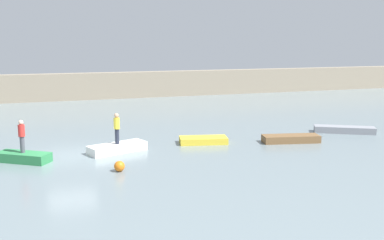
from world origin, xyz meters
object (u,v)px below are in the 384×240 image
(rowboat_white, at_px, (117,148))
(person_red_shirt, at_px, (22,135))
(rowboat_grey, at_px, (344,130))
(mooring_buoy, at_px, (119,166))
(person_yellow_shirt, at_px, (117,127))
(rowboat_brown, at_px, (291,139))
(rowboat_green, at_px, (23,157))
(rowboat_yellow, at_px, (203,140))

(rowboat_white, relative_size, person_red_shirt, 1.93)
(rowboat_grey, bearing_deg, mooring_buoy, -135.52)
(rowboat_grey, distance_m, mooring_buoy, 15.80)
(rowboat_white, distance_m, person_yellow_shirt, 1.16)
(person_yellow_shirt, distance_m, person_red_shirt, 4.77)
(rowboat_grey, distance_m, person_red_shirt, 19.58)
(rowboat_brown, height_order, person_red_shirt, person_red_shirt)
(rowboat_grey, relative_size, mooring_buoy, 7.65)
(rowboat_green, distance_m, mooring_buoy, 5.29)
(rowboat_brown, height_order, person_yellow_shirt, person_yellow_shirt)
(rowboat_grey, bearing_deg, rowboat_brown, -135.02)
(rowboat_brown, relative_size, mooring_buoy, 6.72)
(rowboat_green, xyz_separation_m, rowboat_white, (4.74, 0.51, -0.01))
(rowboat_white, bearing_deg, rowboat_green, 165.88)
(rowboat_green, height_order, rowboat_grey, rowboat_green)
(rowboat_brown, bearing_deg, rowboat_grey, 26.86)
(person_red_shirt, bearing_deg, person_yellow_shirt, 6.11)
(rowboat_yellow, distance_m, rowboat_grey, 9.68)
(mooring_buoy, bearing_deg, rowboat_yellow, 36.66)
(rowboat_yellow, relative_size, mooring_buoy, 5.57)
(rowboat_white, height_order, person_red_shirt, person_red_shirt)
(rowboat_green, relative_size, rowboat_brown, 0.81)
(rowboat_green, distance_m, person_yellow_shirt, 4.91)
(rowboat_yellow, xyz_separation_m, mooring_buoy, (-5.58, -4.15, 0.06))
(rowboat_white, xyz_separation_m, person_yellow_shirt, (0.00, -0.00, 1.16))
(person_yellow_shirt, relative_size, mooring_buoy, 3.37)
(person_yellow_shirt, height_order, mooring_buoy, person_yellow_shirt)
(rowboat_white, bearing_deg, person_red_shirt, 165.88)
(rowboat_yellow, bearing_deg, mooring_buoy, -131.32)
(rowboat_brown, bearing_deg, rowboat_yellow, 175.99)
(rowboat_white, bearing_deg, person_yellow_shirt, -20.68)
(rowboat_white, distance_m, rowboat_yellow, 5.12)
(rowboat_grey, height_order, mooring_buoy, mooring_buoy)
(rowboat_green, xyz_separation_m, person_red_shirt, (0.00, 0.00, 1.14))
(rowboat_yellow, bearing_deg, person_yellow_shirt, -162.39)
(rowboat_green, distance_m, rowboat_brown, 14.83)
(rowboat_brown, xyz_separation_m, mooring_buoy, (-10.57, -2.78, 0.03))
(rowboat_yellow, bearing_deg, rowboat_green, -162.14)
(mooring_buoy, bearing_deg, rowboat_white, 82.41)
(rowboat_white, relative_size, rowboat_yellow, 1.15)
(rowboat_brown, relative_size, person_red_shirt, 2.03)
(rowboat_green, height_order, person_yellow_shirt, person_yellow_shirt)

